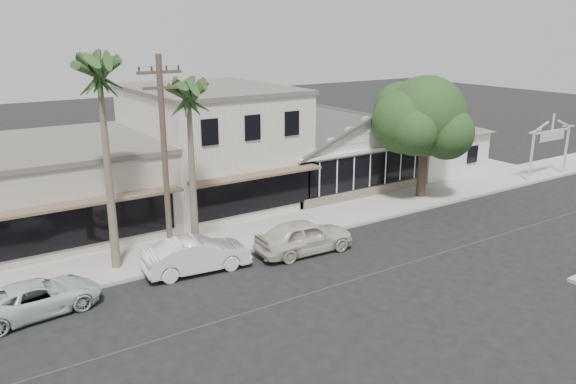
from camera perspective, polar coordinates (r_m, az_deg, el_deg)
ground at (r=25.50m, az=12.23°, el=-7.05°), size 140.00×140.00×0.00m
sidewalk_north at (r=26.52m, az=-11.00°, el=-5.87°), size 90.00×3.50×0.15m
corner_shop at (r=36.86m, az=4.18°, el=4.77°), size 10.40×8.60×5.10m
side_cottage at (r=41.84m, az=13.95°, el=4.15°), size 6.00×6.00×3.00m
arch_sign at (r=41.99m, az=25.23°, el=5.43°), size 4.12×0.12×3.95m
row_building_near at (r=33.48m, az=-7.87°, el=4.60°), size 8.00×10.00×6.50m
row_building_midnear at (r=31.08m, az=-22.89°, el=0.36°), size 10.00×10.00×4.20m
utility_pole at (r=23.39m, az=-12.40°, el=3.18°), size 1.80×0.24×9.00m
car_0 at (r=25.78m, az=1.66°, el=-4.52°), size 4.73×2.12×1.58m
car_1 at (r=24.17m, az=-9.29°, el=-6.31°), size 4.64×2.03×1.48m
car_2 at (r=22.47m, az=-24.10°, el=-9.75°), size 4.62×2.50×1.23m
shade_tree at (r=34.17m, az=13.46°, el=7.29°), size 6.65×6.02×7.38m
palm_east at (r=23.93m, az=-10.09°, el=9.46°), size 2.79×2.79×8.38m
palm_mid at (r=23.40m, az=-18.64°, el=11.08°), size 3.29×3.29×9.46m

